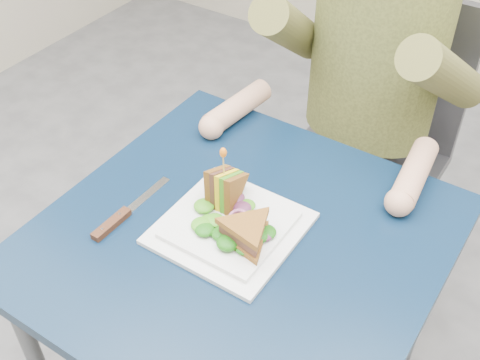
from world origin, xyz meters
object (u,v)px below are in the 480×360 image
Objects in this scene: diner at (379,27)px; sandwich_upright at (224,189)px; fork at (180,210)px; sandwich_flat at (247,233)px; knife at (118,218)px; plate at (230,227)px; chair at (375,130)px; table at (240,262)px.

sandwich_upright is at bearing -96.92° from diner.
diner is 0.66m from fork.
diner is 0.65m from sandwich_flat.
knife is (-0.09, -0.09, 0.00)m from fork.
knife is at bearing -153.31° from plate.
diner is at bearing -90.00° from chair.
fork is at bearing 175.85° from sandwich_flat.
plate is at bearing -92.19° from diner.
sandwich_flat is 0.27m from knife.
knife is (-0.23, -0.10, 0.09)m from table.
fork is at bearing -141.05° from sandwich_upright.
diner is at bearing 77.30° from fork.
knife reaches higher than table.
chair is at bearing 90.00° from diner.
diner is (-0.00, -0.11, 0.37)m from chair.
diner is 3.37× the size of knife.
diner reaches higher than table.
chair is 7.00× the size of sandwich_upright.
diner is at bearing 72.32° from knife.
knife reaches higher than fork.
chair reaches higher than sandwich_upright.
diner is 5.61× the size of sandwich_upright.
sandwich_upright is at bearing 144.95° from sandwich_flat.
fork is (-0.14, -0.62, -0.18)m from diner.
sandwich_flat is at bearing -37.00° from table.
fork reaches higher than table.
diner reaches higher than plate.
table is at bearing -90.00° from chair.
chair is 3.58× the size of plate.
sandwich_flat is (0.03, -0.74, 0.23)m from chair.
diner is 0.76m from knife.
table is 0.26m from knife.
plate is 0.07m from sandwich_flat.
chair is at bearing 92.46° from sandwich_flat.
table is at bearing -34.10° from sandwich_upright.
sandwich_flat is (0.06, -0.02, 0.04)m from plate.
plate is at bearing 177.51° from table.
table is 5.19× the size of sandwich_flat.
diner is 0.63m from plate.
chair is (0.00, 0.72, -0.11)m from table.
knife is (-0.16, -0.15, -0.05)m from sandwich_upright.
knife is (-0.23, -0.71, -0.18)m from diner.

